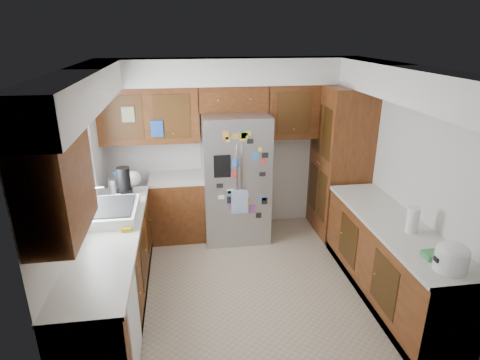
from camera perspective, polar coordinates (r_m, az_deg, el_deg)
name	(u,v)px	position (r m, az deg, el deg)	size (l,w,h in m)	color
floor	(249,281)	(4.99, 1.30, -14.22)	(3.60, 3.60, 0.00)	tan
room_shell	(236,127)	(4.55, -0.61, 7.60)	(3.64, 3.24, 2.52)	beige
left_counter_run	(130,258)	(4.77, -15.34, -10.68)	(1.36, 3.20, 0.92)	#47230D
right_counter_run	(390,263)	(4.84, 20.50, -10.96)	(0.63, 2.25, 0.92)	#47230D
pantry	(340,162)	(5.90, 14.00, 2.51)	(0.60, 0.90, 2.15)	#47230D
fridge	(235,177)	(5.63, -0.67, 0.38)	(0.90, 0.79, 1.80)	gray
bridge_cabinet	(233,98)	(5.57, -1.03, 11.61)	(0.96, 0.34, 0.35)	#47230D
fridge_top_items	(226,76)	(5.51, -2.02, 14.51)	(0.56, 0.34, 0.25)	#192C9A
sink_assembly	(113,212)	(4.60, -17.61, -4.30)	(0.52, 0.74, 0.37)	white
left_counter_clutter	(125,181)	(5.26, -15.99, -0.18)	(0.37, 0.79, 0.38)	black
rice_cooker	(452,257)	(3.89, 27.90, -9.59)	(0.29, 0.28, 0.25)	white
paper_towel	(413,220)	(4.40, 23.36, -5.25)	(0.12, 0.12, 0.27)	white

